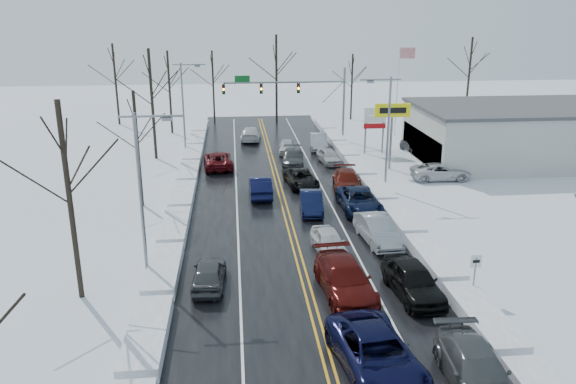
{
  "coord_description": "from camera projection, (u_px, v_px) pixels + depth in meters",
  "views": [
    {
      "loc": [
        -3.58,
        -32.33,
        13.85
      ],
      "look_at": [
        -0.15,
        2.43,
        2.5
      ],
      "focal_mm": 35.0,
      "sensor_mm": 36.0,
      "label": 1
    }
  ],
  "objects": [
    {
      "name": "ground",
      "position": [
        294.0,
        242.0,
        35.21
      ],
      "size": [
        160.0,
        160.0,
        0.0
      ],
      "primitive_type": "plane",
      "color": "silver",
      "rests_on": "ground"
    },
    {
      "name": "road_surface",
      "position": [
        291.0,
        230.0,
        37.1
      ],
      "size": [
        14.0,
        84.0,
        0.01
      ],
      "primitive_type": "cube",
      "color": "black",
      "rests_on": "ground"
    },
    {
      "name": "snow_bank_left",
      "position": [
        175.0,
        234.0,
        36.39
      ],
      "size": [
        1.69,
        72.0,
        0.68
      ],
      "primitive_type": "cube",
      "color": "white",
      "rests_on": "ground"
    },
    {
      "name": "snow_bank_right",
      "position": [
        403.0,
        226.0,
        37.81
      ],
      "size": [
        1.69,
        72.0,
        0.68
      ],
      "primitive_type": "cube",
      "color": "white",
      "rests_on": "ground"
    },
    {
      "name": "traffic_signal_mast",
      "position": [
        298.0,
        92.0,
        60.33
      ],
      "size": [
        13.28,
        0.39,
        8.0
      ],
      "color": "slate",
      "rests_on": "ground"
    },
    {
      "name": "tires_plus_sign",
      "position": [
        392.0,
        115.0,
        49.79
      ],
      "size": [
        3.2,
        0.34,
        6.0
      ],
      "color": "slate",
      "rests_on": "ground"
    },
    {
      "name": "used_vehicles_sign",
      "position": [
        375.0,
        121.0,
        55.99
      ],
      "size": [
        2.2,
        0.22,
        4.65
      ],
      "color": "slate",
      "rests_on": "ground"
    },
    {
      "name": "speed_limit_sign",
      "position": [
        475.0,
        268.0,
        27.9
      ],
      "size": [
        0.55,
        0.09,
        2.35
      ],
      "color": "slate",
      "rests_on": "ground"
    },
    {
      "name": "flagpole",
      "position": [
        399.0,
        84.0,
        63.19
      ],
      "size": [
        1.87,
        1.2,
        10.0
      ],
      "color": "silver",
      "rests_on": "ground"
    },
    {
      "name": "dealership_building",
      "position": [
        523.0,
        133.0,
        53.67
      ],
      "size": [
        20.4,
        12.4,
        5.3
      ],
      "color": "#B7B7B2",
      "rests_on": "ground"
    },
    {
      "name": "streetlight_ne",
      "position": [
        386.0,
        125.0,
        43.81
      ],
      "size": [
        3.2,
        0.25,
        9.0
      ],
      "color": "slate",
      "rests_on": "ground"
    },
    {
      "name": "streetlight_sw",
      "position": [
        144.0,
        183.0,
        29.01
      ],
      "size": [
        3.2,
        0.25,
        9.0
      ],
      "color": "slate",
      "rests_on": "ground"
    },
    {
      "name": "streetlight_nw",
      "position": [
        185.0,
        101.0,
        55.51
      ],
      "size": [
        3.2,
        0.25,
        9.0
      ],
      "color": "slate",
      "rests_on": "ground"
    },
    {
      "name": "tree_left_b",
      "position": [
        65.0,
        164.0,
        26.3
      ],
      "size": [
        4.0,
        4.0,
        10.0
      ],
      "color": "#2D231C",
      "rests_on": "ground"
    },
    {
      "name": "tree_left_c",
      "position": [
        136.0,
        127.0,
        39.96
      ],
      "size": [
        3.4,
        3.4,
        8.5
      ],
      "color": "#2D231C",
      "rests_on": "ground"
    },
    {
      "name": "tree_left_d",
      "position": [
        151.0,
        83.0,
        52.72
      ],
      "size": [
        4.2,
        4.2,
        10.5
      ],
      "color": "#2D231C",
      "rests_on": "ground"
    },
    {
      "name": "tree_left_e",
      "position": [
        169.0,
        76.0,
        64.33
      ],
      "size": [
        3.8,
        3.8,
        9.5
      ],
      "color": "#2D231C",
      "rests_on": "ground"
    },
    {
      "name": "tree_far_a",
      "position": [
        114.0,
        68.0,
        69.22
      ],
      "size": [
        4.0,
        4.0,
        10.0
      ],
      "color": "#2D231C",
      "rests_on": "ground"
    },
    {
      "name": "tree_far_b",
      "position": [
        213.0,
        72.0,
        71.51
      ],
      "size": [
        3.6,
        3.6,
        9.0
      ],
      "color": "#2D231C",
      "rests_on": "ground"
    },
    {
      "name": "tree_far_c",
      "position": [
        276.0,
        62.0,
        69.93
      ],
      "size": [
        4.4,
        4.4,
        11.0
      ],
      "color": "#2D231C",
      "rests_on": "ground"
    },
    {
      "name": "tree_far_d",
      "position": [
        352.0,
        74.0,
        72.83
      ],
      "size": [
        3.4,
        3.4,
        8.5
      ],
      "color": "#2D231C",
      "rests_on": "ground"
    },
    {
      "name": "tree_far_e",
      "position": [
        470.0,
        62.0,
        74.36
      ],
      "size": [
        4.2,
        4.2,
        10.5
      ],
      "color": "#2D231C",
      "rests_on": "ground"
    },
    {
      "name": "queued_car_2",
      "position": [
        376.0,
        372.0,
        22.51
      ],
      "size": [
        3.56,
        6.39,
        1.69
      ],
      "primitive_type": "imported",
      "rotation": [
        0.0,
        0.0,
        0.13
      ],
      "color": "black",
      "rests_on": "ground"
    },
    {
      "name": "queued_car_3",
      "position": [
        344.0,
        294.0,
        28.72
      ],
      "size": [
        2.8,
        6.0,
        1.7
      ],
      "primitive_type": "imported",
      "rotation": [
        0.0,
        0.0,
        0.07
      ],
      "color": "#490C09",
      "rests_on": "ground"
    },
    {
      "name": "queued_car_4",
      "position": [
        329.0,
        253.0,
        33.63
      ],
      "size": [
        1.98,
        4.24,
        1.4
      ],
      "primitive_type": "imported",
      "rotation": [
        0.0,
        0.0,
        0.08
      ],
      "color": "silver",
      "rests_on": "ground"
    },
    {
      "name": "queued_car_5",
      "position": [
        311.0,
        212.0,
        40.46
      ],
      "size": [
        1.86,
        4.52,
        1.46
      ],
      "primitive_type": "imported",
      "rotation": [
        0.0,
        0.0,
        -0.07
      ],
      "color": "black",
      "rests_on": "ground"
    },
    {
      "name": "queued_car_6",
      "position": [
        301.0,
        186.0,
        46.31
      ],
      "size": [
        2.77,
        5.08,
        1.35
      ],
      "primitive_type": "imported",
      "rotation": [
        0.0,
        0.0,
        0.11
      ],
      "color": "black",
      "rests_on": "ground"
    },
    {
      "name": "queued_car_7",
      "position": [
        293.0,
        165.0,
        52.66
      ],
      "size": [
        2.56,
        5.18,
        1.45
      ],
      "primitive_type": "imported",
      "rotation": [
        0.0,
        0.0,
        -0.11
      ],
      "color": "#3B3D3F",
      "rests_on": "ground"
    },
    {
      "name": "queued_car_8",
      "position": [
        287.0,
        153.0,
        57.1
      ],
      "size": [
        2.04,
        4.11,
        1.35
      ],
      "primitive_type": "imported",
      "rotation": [
        0.0,
        0.0,
        -0.12
      ],
      "color": "silver",
      "rests_on": "ground"
    },
    {
      "name": "queued_car_12",
      "position": [
        412.0,
        295.0,
        28.58
      ],
      "size": [
        2.45,
        5.19,
        1.72
      ],
      "primitive_type": "imported",
      "rotation": [
        0.0,
        0.0,
        0.09
      ],
      "color": "black",
      "rests_on": "ground"
    },
    {
      "name": "queued_car_13",
      "position": [
        377.0,
        242.0,
        35.17
      ],
      "size": [
        2.18,
        5.07,
        1.63
      ],
      "primitive_type": "imported",
      "rotation": [
        0.0,
        0.0,
        0.09
      ],
      "color": "#919499",
      "rests_on": "ground"
    },
    {
      "name": "queued_car_14",
      "position": [
        359.0,
        211.0,
        40.64
      ],
      "size": [
        2.67,
        5.7,
        1.58
      ],
      "primitive_type": "imported",
      "rotation": [
        0.0,
        0.0,
        0.01
      ],
      "color": "black",
      "rests_on": "ground"
    },
    {
      "name": "queued_car_15",
      "position": [
        346.0,
        190.0,
        45.34
      ],
      "size": [
        2.77,
        5.49,
        1.53
      ],
      "primitive_type": "imported",
      "rotation": [
        0.0,
        0.0,
        -0.12
      ],
      "color": "#50110A",
      "rests_on": "ground"
    },
    {
      "name": "queued_car_16",
      "position": [
        329.0,
        163.0,
        53.24
      ],
      "size": [
        2.11,
        4.16,
        1.36
      ],
      "primitive_type": "imported",
      "rotation": [
        0.0,
        0.0,
        0.13
      ],
      "color": "#B9B9BB",
      "rests_on": "ground"
    },
    {
      "name": "queued_car_17",
      "position": [
        318.0,
        149.0,
        58.69
      ],
      "size": [
        2.2,
        5.0,
        1.6
      ],
      "primitive_type": "imported",
      "rotation": [
        0.0,
        0.0,
        -0.11
      ],
      "color": "#9EA0A6",
      "rests_on": "ground"
    },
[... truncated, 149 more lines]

